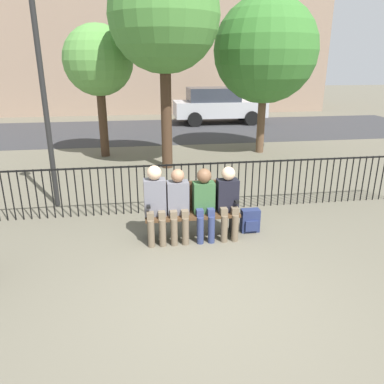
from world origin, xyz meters
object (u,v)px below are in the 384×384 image
object	(u,v)px
backpack	(250,221)
tree_1	(265,51)
park_bench	(191,208)
tree_2	(98,61)
seated_person_1	(178,202)
lamp_post	(40,67)
seated_person_3	(228,199)
parked_car_0	(218,105)
tree_0	(164,16)
seated_person_0	(155,200)
seated_person_2	(204,200)

from	to	relation	value
backpack	tree_1	xyz separation A→B (m)	(2.05, 5.69, 2.86)
park_bench	tree_2	size ratio (longest dim) A/B	0.40
park_bench	seated_person_1	distance (m)	0.32
lamp_post	seated_person_1	bearing A→B (deg)	-40.21
seated_person_3	parked_car_0	world-z (taller)	parked_car_0
tree_0	backpack	bearing A→B (deg)	-76.59
tree_1	parked_car_0	size ratio (longest dim) A/B	1.10
seated_person_1	park_bench	bearing A→B (deg)	29.14
tree_2	parked_car_0	distance (m)	7.74
backpack	seated_person_0	bearing A→B (deg)	-175.31
seated_person_0	seated_person_1	world-z (taller)	seated_person_0
seated_person_3	tree_1	size ratio (longest dim) A/B	0.26
backpack	tree_1	bearing A→B (deg)	70.18
backpack	parked_car_0	world-z (taller)	parked_car_0
park_bench	parked_car_0	bearing A→B (deg)	75.66
backpack	tree_2	size ratio (longest dim) A/B	0.11
seated_person_2	lamp_post	size ratio (longest dim) A/B	0.29
seated_person_3	parked_car_0	bearing A→B (deg)	78.47
park_bench	seated_person_3	bearing A→B (deg)	-12.35
backpack	lamp_post	distance (m)	4.63
tree_0	lamp_post	xyz separation A→B (m)	(-2.46, -2.56, -1.12)
seated_person_1	seated_person_3	distance (m)	0.81
seated_person_2	backpack	distance (m)	0.97
seated_person_0	seated_person_3	world-z (taller)	seated_person_0
tree_2	lamp_post	distance (m)	4.21
seated_person_2	lamp_post	bearing A→B (deg)	144.51
parked_car_0	tree_2	bearing A→B (deg)	-129.60
seated_person_1	parked_car_0	world-z (taller)	parked_car_0
seated_person_1	tree_2	world-z (taller)	tree_2
seated_person_0	seated_person_3	size ratio (longest dim) A/B	1.06
seated_person_2	seated_person_3	xyz separation A→B (m)	(0.39, 0.00, -0.00)
seated_person_3	park_bench	bearing A→B (deg)	167.65
park_bench	tree_0	world-z (taller)	tree_0
seated_person_0	tree_1	world-z (taller)	tree_1
tree_0	parked_car_0	world-z (taller)	tree_0
seated_person_3	seated_person_0	bearing A→B (deg)	179.83
park_bench	seated_person_3	world-z (taller)	seated_person_3
park_bench	seated_person_0	xyz separation A→B (m)	(-0.59, -0.12, 0.23)
seated_person_3	tree_2	bearing A→B (deg)	111.40
parked_car_0	park_bench	bearing A→B (deg)	-104.34
park_bench	tree_0	xyz separation A→B (m)	(-0.02, 4.34, 3.30)
tree_0	tree_2	size ratio (longest dim) A/B	1.37
seated_person_1	lamp_post	xyz separation A→B (m)	(-2.25, 1.90, 2.00)
tree_0	lamp_post	distance (m)	3.73
tree_2	parked_car_0	size ratio (longest dim) A/B	0.90
tree_0	lamp_post	size ratio (longest dim) A/B	1.27
seated_person_1	tree_1	bearing A→B (deg)	60.50
parked_car_0	seated_person_3	bearing A→B (deg)	-101.53
parked_car_0	seated_person_1	bearing A→B (deg)	-105.23
seated_person_0	seated_person_1	bearing A→B (deg)	-0.61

